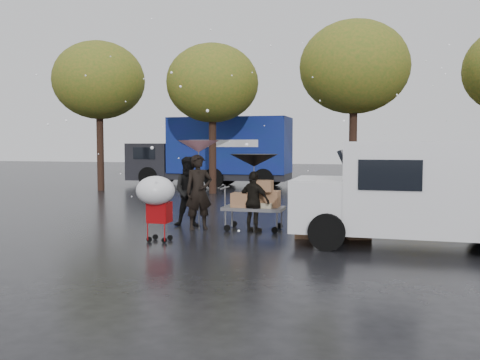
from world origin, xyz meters
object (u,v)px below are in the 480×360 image
(person_black, at_px, (254,202))
(blue_truck, at_px, (215,152))
(person_pink, at_px, (199,192))
(vendor_cart, at_px, (257,201))
(white_van, at_px, (419,191))
(shopping_cart, at_px, (156,194))
(yellow_taxi, at_px, (427,179))

(person_black, bearing_deg, blue_truck, -48.07)
(person_black, bearing_deg, person_pink, 18.15)
(person_pink, relative_size, vendor_cart, 1.24)
(person_black, bearing_deg, white_van, -171.16)
(shopping_cart, distance_m, white_van, 5.59)
(blue_truck, bearing_deg, shopping_cart, -76.87)
(person_pink, bearing_deg, white_van, -43.47)
(person_pink, height_order, person_black, person_pink)
(vendor_cart, bearing_deg, blue_truck, 112.39)
(blue_truck, bearing_deg, person_black, -68.07)
(shopping_cart, xyz_separation_m, blue_truck, (-3.43, 14.68, 0.69))
(shopping_cart, bearing_deg, white_van, 11.43)
(vendor_cart, height_order, yellow_taxi, yellow_taxi)
(person_black, relative_size, vendor_cart, 0.99)
(blue_truck, bearing_deg, person_pink, -73.76)
(vendor_cart, bearing_deg, person_pink, -171.17)
(shopping_cart, height_order, yellow_taxi, shopping_cart)
(vendor_cart, xyz_separation_m, shopping_cart, (-1.75, -2.12, 0.34))
(white_van, height_order, yellow_taxi, white_van)
(person_black, height_order, shopping_cart, person_black)
(person_pink, distance_m, vendor_cart, 1.48)
(blue_truck, relative_size, yellow_taxi, 2.09)
(shopping_cart, bearing_deg, person_pink, 80.98)
(person_pink, bearing_deg, person_black, -36.71)
(yellow_taxi, bearing_deg, person_pink, 139.62)
(person_black, height_order, vendor_cart, person_black)
(vendor_cart, xyz_separation_m, yellow_taxi, (4.95, 10.75, -0.05))
(white_van, xyz_separation_m, yellow_taxi, (1.21, 11.76, -0.48))
(vendor_cart, distance_m, yellow_taxi, 11.84)
(person_pink, bearing_deg, vendor_cart, -26.02)
(blue_truck, xyz_separation_m, yellow_taxi, (10.12, -1.81, -1.08))
(vendor_cart, xyz_separation_m, blue_truck, (-5.18, 12.57, 1.03))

